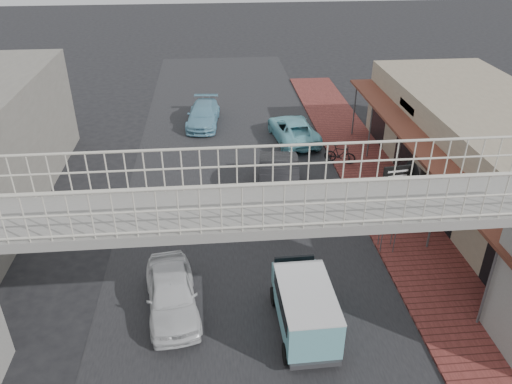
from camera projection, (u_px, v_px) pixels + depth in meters
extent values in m
plane|color=black|center=(247.00, 276.00, 17.51)|extent=(120.00, 120.00, 0.00)
cube|color=black|center=(247.00, 276.00, 17.51)|extent=(10.00, 60.00, 0.01)
cube|color=brown|center=(398.00, 220.00, 20.61)|extent=(3.00, 40.00, 0.10)
cube|color=gray|center=(501.00, 162.00, 20.87)|extent=(6.00, 18.00, 4.00)
cube|color=brown|center=(429.00, 146.00, 20.17)|extent=(1.80, 18.00, 0.12)
cube|color=silver|center=(408.00, 107.00, 23.04)|extent=(0.08, 2.60, 0.90)
cube|color=#B21914|center=(474.00, 170.00, 17.40)|extent=(0.08, 2.20, 0.80)
cube|color=gray|center=(259.00, 212.00, 11.53)|extent=(14.00, 2.00, 0.24)
cube|color=beige|center=(255.00, 167.00, 12.02)|extent=(14.00, 0.08, 1.10)
cube|color=beige|center=(263.00, 208.00, 10.37)|extent=(14.00, 0.08, 1.10)
imported|color=silver|center=(172.00, 293.00, 15.74)|extent=(2.06, 4.03, 1.31)
imported|color=black|center=(279.00, 182.00, 21.89)|extent=(2.27, 5.12, 1.63)
imported|color=#7DCCD9|center=(293.00, 129.00, 27.60)|extent=(2.65, 4.82, 1.28)
imported|color=#73AEC8|center=(203.00, 115.00, 29.63)|extent=(2.18, 4.47, 1.25)
cylinder|color=black|center=(275.00, 296.00, 16.12)|extent=(0.23, 0.63, 0.63)
cylinder|color=black|center=(317.00, 293.00, 16.26)|extent=(0.23, 0.63, 0.63)
cylinder|color=black|center=(287.00, 354.00, 14.03)|extent=(0.23, 0.63, 0.63)
cylinder|color=black|center=(336.00, 350.00, 14.16)|extent=(0.23, 0.63, 0.63)
cube|color=#6DB2BD|center=(306.00, 309.00, 14.54)|extent=(1.58, 2.90, 1.21)
cube|color=#6DB2BD|center=(296.00, 278.00, 16.08)|extent=(1.47, 0.84, 0.81)
cube|color=black|center=(307.00, 300.00, 14.38)|extent=(1.61, 2.36, 0.45)
cube|color=silver|center=(307.00, 292.00, 14.24)|extent=(1.60, 2.90, 0.05)
imported|color=black|center=(368.00, 185.00, 22.27)|extent=(1.62, 1.13, 0.81)
imported|color=black|center=(340.00, 154.00, 24.93)|extent=(1.62, 1.02, 0.95)
cylinder|color=#59595B|center=(381.00, 222.00, 18.53)|extent=(0.04, 0.04, 1.98)
cylinder|color=#59595B|center=(394.00, 223.00, 18.51)|extent=(0.04, 0.04, 1.98)
cylinder|color=#59595B|center=(383.00, 229.00, 18.12)|extent=(0.04, 0.04, 1.98)
cylinder|color=#59595B|center=(396.00, 230.00, 18.10)|extent=(0.04, 0.04, 1.98)
cylinder|color=silver|center=(393.00, 195.00, 17.67)|extent=(0.67, 0.32, 0.64)
cylinder|color=beige|center=(394.00, 197.00, 17.56)|extent=(0.56, 0.10, 0.57)
cylinder|color=beige|center=(393.00, 193.00, 17.77)|extent=(0.56, 0.10, 0.57)
cylinder|color=#59595B|center=(394.00, 201.00, 18.97)|extent=(0.10, 0.10, 2.92)
cube|color=black|center=(398.00, 177.00, 18.42)|extent=(1.21, 0.21, 0.91)
cone|color=black|center=(419.00, 175.00, 18.58)|extent=(0.73, 1.17, 1.11)
cube|color=white|center=(397.00, 179.00, 18.41)|extent=(0.80, 0.11, 0.60)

